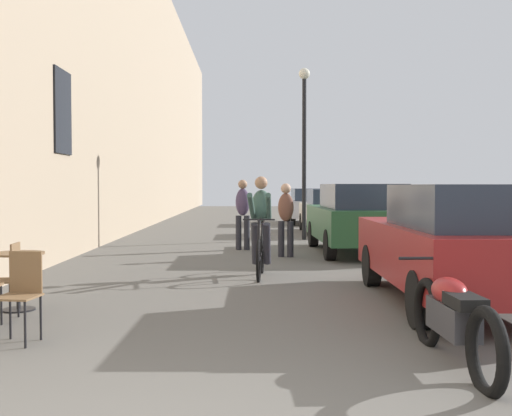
# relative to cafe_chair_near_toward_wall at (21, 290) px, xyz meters

# --- Properties ---
(building_facade_left) EXTENTS (0.54, 68.00, 10.66)m
(building_facade_left) POSITION_rel_cafe_chair_near_toward_wall_xyz_m (-1.77, 11.12, 4.81)
(building_facade_left) COLOR tan
(building_facade_left) RESTS_ON ground_plane
(cafe_chair_near_toward_wall) EXTENTS (0.43, 0.43, 0.89)m
(cafe_chair_near_toward_wall) POSITION_rel_cafe_chair_near_toward_wall_xyz_m (0.00, 0.00, 0.00)
(cafe_chair_near_toward_wall) COLOR black
(cafe_chair_near_toward_wall) RESTS_ON ground_plane
(cafe_table_mid) EXTENTS (0.64, 0.64, 0.72)m
(cafe_table_mid) POSITION_rel_cafe_chair_near_toward_wall_xyz_m (-0.60, 1.57, 0.00)
(cafe_table_mid) COLOR black
(cafe_table_mid) RESTS_ON ground_plane
(cafe_chair_mid_toward_street) EXTENTS (0.41, 0.41, 0.89)m
(cafe_chair_mid_toward_street) POSITION_rel_cafe_chair_near_toward_wall_xyz_m (-0.53, 0.99, 0.00)
(cafe_chair_mid_toward_street) COLOR black
(cafe_chair_mid_toward_street) RESTS_ON ground_plane
(cyclist_on_bicycle) EXTENTS (0.52, 1.76, 1.74)m
(cyclist_on_bicycle) POSITION_rel_cafe_chair_near_toward_wall_xyz_m (2.47, 4.50, 0.29)
(cyclist_on_bicycle) COLOR black
(cyclist_on_bicycle) RESTS_ON ground_plane
(pedestrian_near) EXTENTS (0.37, 0.29, 1.60)m
(pedestrian_near) POSITION_rel_cafe_chair_near_toward_wall_xyz_m (3.07, 7.36, 0.38)
(pedestrian_near) COLOR #26262D
(pedestrian_near) RESTS_ON ground_plane
(pedestrian_mid) EXTENTS (0.35, 0.25, 1.69)m
(pedestrian_mid) POSITION_rel_cafe_chair_near_toward_wall_xyz_m (2.12, 8.87, 0.44)
(pedestrian_mid) COLOR #26262D
(pedestrian_mid) RESTS_ON ground_plane
(street_lamp) EXTENTS (0.32, 0.32, 4.90)m
(street_lamp) POSITION_rel_cafe_chair_near_toward_wall_xyz_m (3.85, 11.73, 2.59)
(street_lamp) COLOR black
(street_lamp) RESTS_ON ground_plane
(parked_car_nearest) EXTENTS (1.90, 4.41, 1.56)m
(parked_car_nearest) POSITION_rel_cafe_chair_near_toward_wall_xyz_m (4.97, 1.83, 0.29)
(parked_car_nearest) COLOR maroon
(parked_car_nearest) RESTS_ON ground_plane
(parked_car_second) EXTENTS (1.94, 4.48, 1.59)m
(parked_car_second) POSITION_rel_cafe_chair_near_toward_wall_xyz_m (4.77, 8.09, 0.30)
(parked_car_second) COLOR #23512D
(parked_car_second) RESTS_ON ground_plane
(parked_car_third) EXTENTS (1.73, 4.06, 1.44)m
(parked_car_third) POSITION_rel_cafe_chair_near_toward_wall_xyz_m (4.91, 14.11, 0.23)
(parked_car_third) COLOR beige
(parked_car_third) RESTS_ON ground_plane
(parked_car_fourth) EXTENTS (1.73, 4.05, 1.44)m
(parked_car_fourth) POSITION_rel_cafe_chair_near_toward_wall_xyz_m (4.76, 19.38, 0.23)
(parked_car_fourth) COLOR #B7B7BC
(parked_car_fourth) RESTS_ON ground_plane
(parked_motorcycle) EXTENTS (0.62, 2.15, 0.92)m
(parked_motorcycle) POSITION_rel_cafe_chair_near_toward_wall_xyz_m (4.03, -0.85, -0.11)
(parked_motorcycle) COLOR black
(parked_motorcycle) RESTS_ON ground_plane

